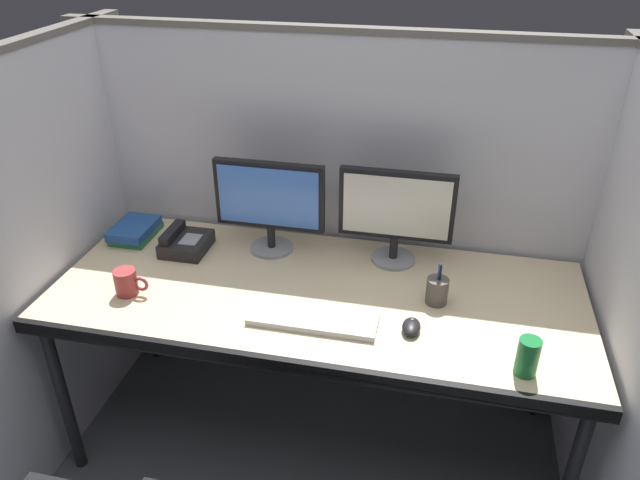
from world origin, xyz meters
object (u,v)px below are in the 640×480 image
monitor_left (269,201)px  book_stack (135,230)px  desk (316,303)px  coffee_mug (127,282)px  desk_phone (185,243)px  keyboard_main (313,318)px  soda_can (528,357)px  monitor_right (396,211)px  computer_mouse (411,327)px  pen_cup (437,291)px

monitor_left → book_stack: size_ratio=1.95×
desk → coffee_mug: size_ratio=15.08×
desk_phone → keyboard_main: bearing=-29.6°
coffee_mug → desk_phone: size_ratio=0.66×
desk → coffee_mug: bearing=-166.9°
soda_can → monitor_right: bearing=129.2°
desk → book_stack: 0.86m
monitor_right → keyboard_main: (-0.22, -0.44, -0.20)m
monitor_left → keyboard_main: bearing=-57.4°
desk_phone → computer_mouse: bearing=-19.6°
desk → desk_phone: bearing=162.8°
book_stack → soda_can: 1.60m
monitor_right → monitor_left: bearing=-177.5°
pen_cup → coffee_mug: 1.09m
computer_mouse → coffee_mug: size_ratio=0.76×
keyboard_main → pen_cup: pen_cup is taller
coffee_mug → desk_phone: 0.34m
keyboard_main → desk_phone: (-0.60, 0.34, 0.02)m
computer_mouse → soda_can: (0.35, -0.13, 0.04)m
pen_cup → keyboard_main: bearing=-153.7°
desk → monitor_right: bearing=48.8°
computer_mouse → coffee_mug: bearing=-180.0°
monitor_left → book_stack: monitor_left is taller
desk → keyboard_main: 0.18m
desk → computer_mouse: computer_mouse is taller
soda_can → book_stack: bearing=161.4°
desk_phone → desk: bearing=-17.2°
monitor_right → coffee_mug: (-0.90, -0.43, -0.17)m
desk → desk_phone: (-0.58, 0.18, 0.08)m
coffee_mug → keyboard_main: bearing=-1.1°
computer_mouse → monitor_right: bearing=104.1°
desk_phone → soda_can: (1.27, -0.46, 0.03)m
pen_cup → book_stack: (-1.24, 0.20, -0.02)m
coffee_mug → computer_mouse: bearing=0.0°
monitor_right → desk_phone: (-0.82, -0.10, -0.18)m
desk_phone → soda_can: 1.35m
keyboard_main → desk_phone: bearing=150.4°
pen_cup → soda_can: pen_cup is taller
pen_cup → desk_phone: bearing=171.5°
pen_cup → desk_phone: (-1.00, 0.15, -0.02)m
computer_mouse → desk_phone: size_ratio=0.51×
monitor_left → soda_can: size_ratio=3.52×
desk → monitor_left: bearing=133.3°
pen_cup → desk: bearing=-176.0°
coffee_mug → soda_can: 1.35m
monitor_right → soda_can: 0.73m
desk → computer_mouse: bearing=-23.3°
desk → monitor_right: monitor_right is taller
keyboard_main → pen_cup: (0.39, 0.19, 0.04)m
book_stack → pen_cup: bearing=-9.3°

